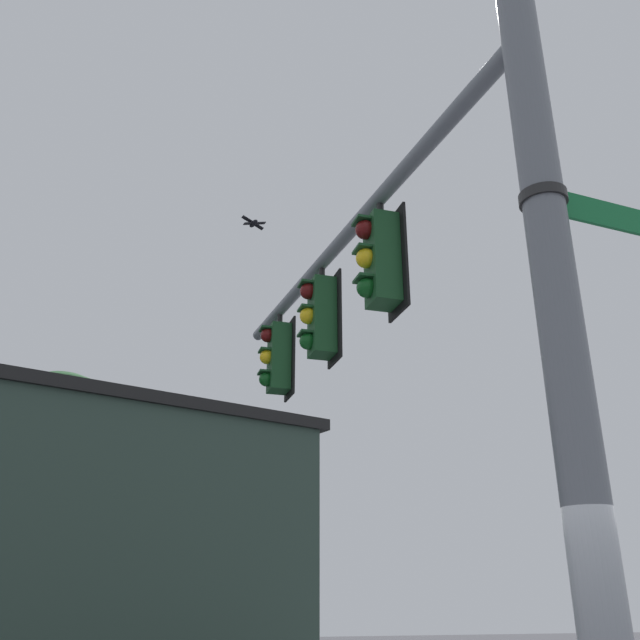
{
  "coord_description": "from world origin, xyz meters",
  "views": [
    {
      "loc": [
        -3.69,
        2.78,
        1.97
      ],
      "look_at": [
        4.35,
        0.41,
        5.38
      ],
      "focal_mm": 38.86,
      "sensor_mm": 36.0,
      "label": 1
    }
  ],
  "objects_px": {
    "traffic_light_mid_inner": "(321,317)",
    "street_name_sign": "(575,207)",
    "traffic_light_mid_outer": "(278,358)",
    "bird_flying": "(254,223)",
    "traffic_light_nearest_pole": "(380,260)"
  },
  "relations": [
    {
      "from": "traffic_light_nearest_pole",
      "to": "bird_flying",
      "type": "bearing_deg",
      "value": 7.33
    },
    {
      "from": "traffic_light_mid_inner",
      "to": "street_name_sign",
      "type": "relative_size",
      "value": 0.96
    },
    {
      "from": "traffic_light_mid_inner",
      "to": "bird_flying",
      "type": "xyz_separation_m",
      "value": [
        2.82,
        0.42,
        2.89
      ]
    },
    {
      "from": "traffic_light_mid_inner",
      "to": "traffic_light_mid_outer",
      "type": "bearing_deg",
      "value": 5.33
    },
    {
      "from": "traffic_light_mid_outer",
      "to": "bird_flying",
      "type": "xyz_separation_m",
      "value": [
        1.08,
        0.26,
        2.89
      ]
    },
    {
      "from": "traffic_light_nearest_pole",
      "to": "street_name_sign",
      "type": "bearing_deg",
      "value": -167.72
    },
    {
      "from": "traffic_light_nearest_pole",
      "to": "bird_flying",
      "type": "distance_m",
      "value": 5.43
    },
    {
      "from": "traffic_light_mid_inner",
      "to": "street_name_sign",
      "type": "height_order",
      "value": "traffic_light_mid_inner"
    },
    {
      "from": "traffic_light_mid_inner",
      "to": "traffic_light_mid_outer",
      "type": "relative_size",
      "value": 1.0
    },
    {
      "from": "street_name_sign",
      "to": "bird_flying",
      "type": "height_order",
      "value": "bird_flying"
    },
    {
      "from": "traffic_light_mid_inner",
      "to": "street_name_sign",
      "type": "bearing_deg",
      "value": -170.53
    },
    {
      "from": "traffic_light_mid_outer",
      "to": "street_name_sign",
      "type": "xyz_separation_m",
      "value": [
        -5.99,
        -0.87,
        -0.72
      ]
    },
    {
      "from": "traffic_light_mid_outer",
      "to": "bird_flying",
      "type": "height_order",
      "value": "bird_flying"
    },
    {
      "from": "street_name_sign",
      "to": "traffic_light_nearest_pole",
      "type": "bearing_deg",
      "value": 12.28
    },
    {
      "from": "traffic_light_mid_inner",
      "to": "street_name_sign",
      "type": "distance_m",
      "value": 4.37
    }
  ]
}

